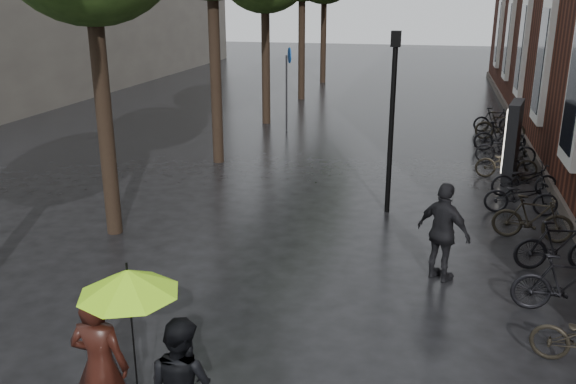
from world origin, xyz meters
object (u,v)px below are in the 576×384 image
(lamp_post, at_px, (392,106))
(pedestrian_walking, at_px, (443,232))
(parked_bicycles, at_px, (519,177))
(ad_lightbox, at_px, (512,140))
(person_burgundy, at_px, (100,367))

(lamp_post, bearing_deg, pedestrian_walking, -70.00)
(parked_bicycles, xyz_separation_m, ad_lightbox, (-0.06, 1.62, 0.60))
(person_burgundy, relative_size, pedestrian_walking, 1.02)
(parked_bicycles, bearing_deg, ad_lightbox, 91.95)
(person_burgundy, xyz_separation_m, lamp_post, (2.51, 8.45, 1.59))
(person_burgundy, distance_m, pedestrian_walking, 6.31)
(pedestrian_walking, distance_m, lamp_post, 3.92)
(pedestrian_walking, bearing_deg, lamp_post, -35.87)
(pedestrian_walking, xyz_separation_m, parked_bicycles, (1.90, 5.44, -0.44))
(parked_bicycles, bearing_deg, pedestrian_walking, -109.22)
(ad_lightbox, bearing_deg, pedestrian_walking, -93.08)
(person_burgundy, xyz_separation_m, pedestrian_walking, (3.74, 5.09, -0.02))
(parked_bicycles, height_order, ad_lightbox, ad_lightbox)
(person_burgundy, distance_m, ad_lightbox, 13.37)
(parked_bicycles, bearing_deg, lamp_post, -146.37)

